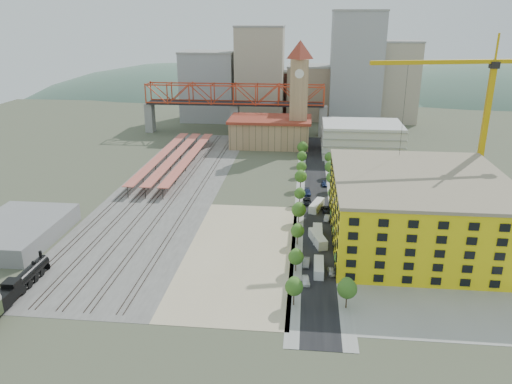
# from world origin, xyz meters

# --- Properties ---
(ground) EXTENTS (400.00, 400.00, 0.00)m
(ground) POSITION_xyz_m (0.00, 0.00, 0.00)
(ground) COLOR #474C38
(ground) RESTS_ON ground
(ballast_strip) EXTENTS (36.00, 165.00, 0.06)m
(ballast_strip) POSITION_xyz_m (-36.00, 17.50, 0.03)
(ballast_strip) COLOR #605E59
(ballast_strip) RESTS_ON ground
(dirt_lot) EXTENTS (28.00, 67.00, 0.06)m
(dirt_lot) POSITION_xyz_m (-4.00, -31.50, 0.03)
(dirt_lot) COLOR tan
(dirt_lot) RESTS_ON ground
(street_asphalt) EXTENTS (12.00, 170.00, 0.06)m
(street_asphalt) POSITION_xyz_m (16.00, 15.00, 0.03)
(street_asphalt) COLOR black
(street_asphalt) RESTS_ON ground
(sidewalk_west) EXTENTS (3.00, 170.00, 0.04)m
(sidewalk_west) POSITION_xyz_m (10.50, 15.00, 0.02)
(sidewalk_west) COLOR gray
(sidewalk_west) RESTS_ON ground
(sidewalk_east) EXTENTS (3.00, 170.00, 0.04)m
(sidewalk_east) POSITION_xyz_m (21.50, 15.00, 0.02)
(sidewalk_east) COLOR gray
(sidewalk_east) RESTS_ON ground
(construction_pad) EXTENTS (50.00, 90.00, 0.06)m
(construction_pad) POSITION_xyz_m (45.00, -20.00, 0.03)
(construction_pad) COLOR gray
(construction_pad) RESTS_ON ground
(rail_tracks) EXTENTS (26.56, 160.00, 0.18)m
(rail_tracks) POSITION_xyz_m (-37.80, 17.50, 0.15)
(rail_tracks) COLOR #382B23
(rail_tracks) RESTS_ON ground
(platform_canopies) EXTENTS (16.00, 80.00, 4.12)m
(platform_canopies) POSITION_xyz_m (-41.00, 45.00, 3.99)
(platform_canopies) COLOR #DA6654
(platform_canopies) RESTS_ON ground
(station_hall) EXTENTS (38.00, 24.00, 13.10)m
(station_hall) POSITION_xyz_m (-5.00, 82.00, 6.67)
(station_hall) COLOR tan
(station_hall) RESTS_ON ground
(clock_tower) EXTENTS (12.00, 12.00, 52.00)m
(clock_tower) POSITION_xyz_m (8.00, 79.99, 28.70)
(clock_tower) COLOR tan
(clock_tower) RESTS_ON ground
(parking_garage) EXTENTS (34.00, 26.00, 14.00)m
(parking_garage) POSITION_xyz_m (36.00, 70.00, 7.00)
(parking_garage) COLOR silver
(parking_garage) RESTS_ON ground
(truss_bridge) EXTENTS (94.00, 9.60, 25.60)m
(truss_bridge) POSITION_xyz_m (-25.00, 105.00, 18.86)
(truss_bridge) COLOR gray
(truss_bridge) RESTS_ON ground
(construction_building) EXTENTS (44.60, 50.60, 18.80)m
(construction_building) POSITION_xyz_m (42.00, -20.00, 9.41)
(construction_building) COLOR yellow
(construction_building) RESTS_ON ground
(warehouse) EXTENTS (22.00, 32.00, 5.00)m
(warehouse) POSITION_xyz_m (-66.00, -30.00, 2.50)
(warehouse) COLOR gray
(warehouse) RESTS_ON ground
(street_trees) EXTENTS (15.40, 124.40, 8.00)m
(street_trees) POSITION_xyz_m (16.00, 5.00, 0.00)
(street_trees) COLOR #30691F
(street_trees) RESTS_ON ground
(skyline) EXTENTS (133.00, 46.00, 60.00)m
(skyline) POSITION_xyz_m (7.47, 142.31, 22.81)
(skyline) COLOR #9EA0A3
(skyline) RESTS_ON ground
(distant_hills) EXTENTS (647.00, 264.00, 227.00)m
(distant_hills) POSITION_xyz_m (45.28, 260.00, -79.54)
(distant_hills) COLOR #4C6B59
(distant_hills) RESTS_ON ground
(locomotive) EXTENTS (3.04, 23.48, 5.87)m
(locomotive) POSITION_xyz_m (-50.00, -55.39, 2.19)
(locomotive) COLOR black
(locomotive) RESTS_ON ground
(tower_crane) EXTENTS (49.20, 13.10, 53.50)m
(tower_crane) POSITION_xyz_m (61.59, 4.92, 33.01)
(tower_crane) COLOR gold
(tower_crane) RESTS_ON ground
(site_trailer_a) EXTENTS (2.41, 8.81, 2.41)m
(site_trailer_a) POSITION_xyz_m (16.00, -39.84, 1.20)
(site_trailer_a) COLOR silver
(site_trailer_a) RESTS_ON ground
(site_trailer_b) EXTENTS (5.18, 10.06, 2.66)m
(site_trailer_b) POSITION_xyz_m (16.00, -23.84, 1.33)
(site_trailer_b) COLOR silver
(site_trailer_b) RESTS_ON ground
(site_trailer_c) EXTENTS (2.55, 9.62, 2.63)m
(site_trailer_c) POSITION_xyz_m (16.00, -20.46, 1.32)
(site_trailer_c) COLOR silver
(site_trailer_c) RESTS_ON ground
(site_trailer_d) EXTENTS (5.18, 9.79, 2.59)m
(site_trailer_d) POSITION_xyz_m (16.00, 1.13, 1.30)
(site_trailer_d) COLOR silver
(site_trailer_d) RESTS_ON ground
(car_0) EXTENTS (2.17, 4.54, 1.50)m
(car_0) POSITION_xyz_m (13.00, -45.66, 0.75)
(car_0) COLOR white
(car_0) RESTS_ON ground
(car_1) EXTENTS (1.85, 4.74, 1.54)m
(car_1) POSITION_xyz_m (13.00, -36.69, 0.77)
(car_1) COLOR gray
(car_1) RESTS_ON ground
(car_2) EXTENTS (3.15, 5.83, 1.55)m
(car_2) POSITION_xyz_m (13.00, 5.87, 0.78)
(car_2) COLOR black
(car_2) RESTS_ON ground
(car_3) EXTENTS (2.68, 5.67, 1.60)m
(car_3) POSITION_xyz_m (13.00, 14.84, 0.80)
(car_3) COLOR navy
(car_3) RESTS_ON ground
(car_4) EXTENTS (1.88, 3.96, 1.31)m
(car_4) POSITION_xyz_m (19.00, -40.68, 0.65)
(car_4) COLOR silver
(car_4) RESTS_ON ground
(car_5) EXTENTS (2.25, 4.73, 1.50)m
(car_5) POSITION_xyz_m (19.00, -7.52, 0.75)
(car_5) COLOR #9F9EA3
(car_5) RESTS_ON ground
(car_6) EXTENTS (3.14, 5.62, 1.48)m
(car_6) POSITION_xyz_m (19.00, -0.66, 0.74)
(car_6) COLOR black
(car_6) RESTS_ON ground
(car_7) EXTENTS (2.24, 4.65, 1.31)m
(car_7) POSITION_xyz_m (19.00, 24.81, 0.65)
(car_7) COLOR navy
(car_7) RESTS_ON ground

